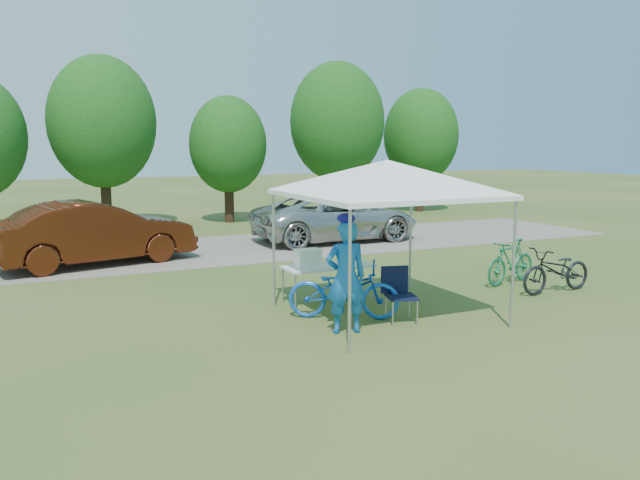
# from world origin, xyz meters

# --- Properties ---
(ground) EXTENTS (100.00, 100.00, 0.00)m
(ground) POSITION_xyz_m (0.00, 0.00, 0.00)
(ground) COLOR #2D5119
(ground) RESTS_ON ground
(gravel_strip) EXTENTS (24.00, 5.00, 0.02)m
(gravel_strip) POSITION_xyz_m (0.00, 8.00, 0.01)
(gravel_strip) COLOR gray
(gravel_strip) RESTS_ON ground
(canopy) EXTENTS (4.53, 4.53, 3.00)m
(canopy) POSITION_xyz_m (0.00, 0.00, 2.65)
(canopy) COLOR #A5A5AA
(canopy) RESTS_ON ground
(treeline) EXTENTS (24.89, 4.28, 6.30)m
(treeline) POSITION_xyz_m (-0.29, 14.05, 3.53)
(treeline) COLOR #382314
(treeline) RESTS_ON ground
(folding_table) EXTENTS (1.73, 0.72, 0.71)m
(folding_table) POSITION_xyz_m (-0.46, 1.33, 0.67)
(folding_table) COLOR white
(folding_table) RESTS_ON ground
(folding_chair) EXTENTS (0.58, 0.61, 0.93)m
(folding_chair) POSITION_xyz_m (0.05, -0.35, 0.55)
(folding_chair) COLOR black
(folding_chair) RESTS_ON ground
(cooler) EXTENTS (0.47, 0.32, 0.34)m
(cooler) POSITION_xyz_m (-0.88, 1.33, 0.88)
(cooler) COLOR white
(cooler) RESTS_ON folding_table
(ice_cream_cup) EXTENTS (0.08, 0.08, 0.06)m
(ice_cream_cup) POSITION_xyz_m (-0.04, 1.28, 0.74)
(ice_cream_cup) COLOR yellow
(ice_cream_cup) RESTS_ON folding_table
(cyclist) EXTENTS (0.74, 0.56, 1.81)m
(cyclist) POSITION_xyz_m (-1.07, -0.57, 0.91)
(cyclist) COLOR blue
(cyclist) RESTS_ON ground
(bike_blue) EXTENTS (1.98, 1.56, 1.01)m
(bike_blue) POSITION_xyz_m (-0.73, 0.17, 0.50)
(bike_blue) COLOR blue
(bike_blue) RESTS_ON ground
(bike_green) EXTENTS (1.66, 0.81, 0.96)m
(bike_green) POSITION_xyz_m (3.80, 1.06, 0.48)
(bike_green) COLOR #176A46
(bike_green) RESTS_ON ground
(bike_dark) EXTENTS (1.80, 0.67, 0.93)m
(bike_dark) POSITION_xyz_m (4.06, 0.02, 0.47)
(bike_dark) COLOR black
(bike_dark) RESTS_ON ground
(minivan) EXTENTS (5.22, 2.45, 1.45)m
(minivan) POSITION_xyz_m (3.07, 8.04, 0.74)
(minivan) COLOR beige
(minivan) RESTS_ON gravel_strip
(sedan) EXTENTS (5.07, 2.72, 1.59)m
(sedan) POSITION_xyz_m (-4.10, 7.13, 0.81)
(sedan) COLOR #491B0C
(sedan) RESTS_ON gravel_strip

